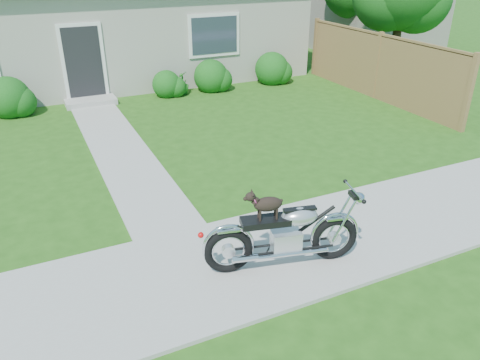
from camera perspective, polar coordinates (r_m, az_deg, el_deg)
name	(u,v)px	position (r m, az deg, el deg)	size (l,w,h in m)	color
ground	(290,247)	(7.09, 6.16, -8.15)	(80.00, 80.00, 0.00)	#235114
sidewalk	(290,246)	(7.08, 6.17, -8.01)	(24.00, 2.20, 0.04)	#9E9B93
walkway	(118,147)	(10.83, -14.63, 3.87)	(1.20, 8.00, 0.03)	#9E9B93
house	(111,10)	(17.32, -15.43, 19.35)	(12.60, 7.03, 4.50)	#A9A298
fence	(377,66)	(14.59, 16.40, 13.20)	(0.12, 6.62, 1.90)	olive
shrub_row	(151,83)	(14.31, -10.77, 11.48)	(10.34, 1.13, 1.13)	#165416
potted_plant_right	(183,83)	(14.65, -7.01, 11.68)	(0.38, 0.38, 0.68)	#21711F
motorcycle_with_dog	(286,233)	(6.38, 5.57, -6.45)	(2.19, 0.82, 1.19)	black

